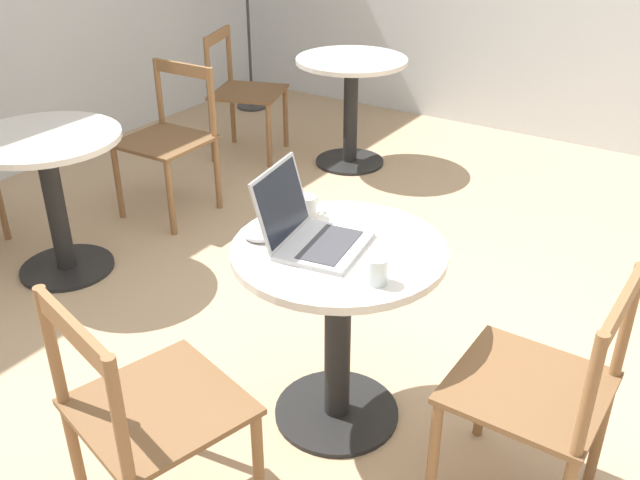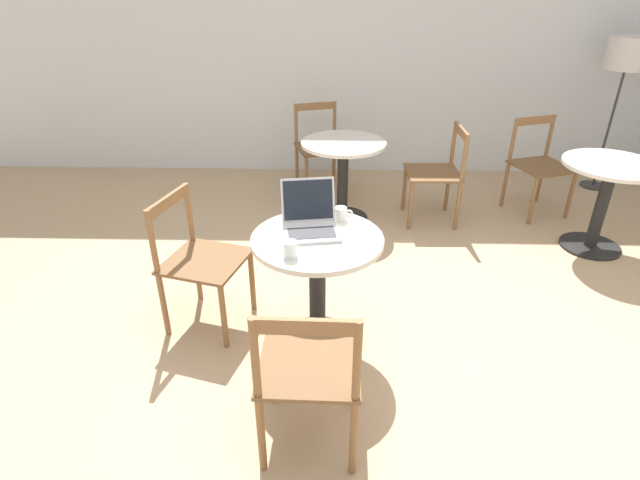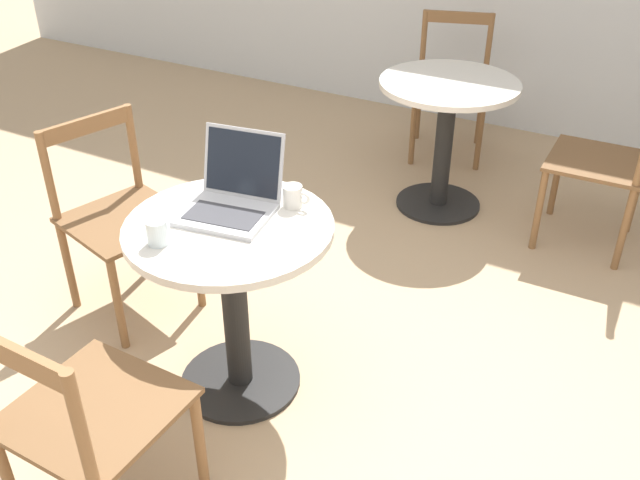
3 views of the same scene
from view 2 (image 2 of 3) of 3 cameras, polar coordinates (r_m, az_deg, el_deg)
The scene contains 15 objects.
ground_plane at distance 3.07m, azimuth 4.85°, elevation -13.21°, with size 16.00×16.00×0.00m, color tan.
wall_back at distance 5.57m, azimuth 3.72°, elevation 21.28°, with size 9.40×0.06×2.70m.
cafe_table_near at distance 2.86m, azimuth -0.30°, elevation -3.54°, with size 0.74×0.74×0.74m.
cafe_table_mid at distance 4.54m, azimuth 29.90°, elevation 5.05°, with size 0.74×0.74×0.74m.
cafe_table_far at distance 4.45m, azimuth 2.64°, elevation 8.49°, with size 0.74×0.74×0.74m.
chair_near_left at distance 3.18m, azimuth -13.62°, elevation -2.31°, with size 0.57×0.57×0.86m.
chair_near_front at distance 2.31m, azimuth -1.26°, elevation -14.78°, with size 0.47×0.47×0.86m.
chair_mid_back at distance 5.07m, azimuth 23.71°, elevation 7.80°, with size 0.58×0.58×0.86m.
chair_far_back at distance 5.16m, azimuth -0.04°, elevation 10.55°, with size 0.57×0.57×0.86m.
chair_far_right at distance 4.58m, azimuth 13.27°, elevation 7.42°, with size 0.47×0.47×0.86m.
floor_lamp at distance 5.82m, azimuth 31.77°, elevation 17.27°, with size 0.41×0.41×1.50m.
laptop at distance 2.81m, azimuth -1.12°, elevation 2.12°, with size 0.35×0.37×0.26m.
mouse at distance 2.98m, azimuth -2.40°, elevation 2.99°, with size 0.06×0.10×0.03m.
mug at distance 2.93m, azimuth 2.45°, elevation 3.00°, with size 0.11×0.07×0.08m.
drinking_glass at distance 2.55m, azimuth -3.42°, elevation -1.05°, with size 0.07×0.07×0.09m.
Camera 2 is at (-0.19, -2.29, 2.03)m, focal length 28.00 mm.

